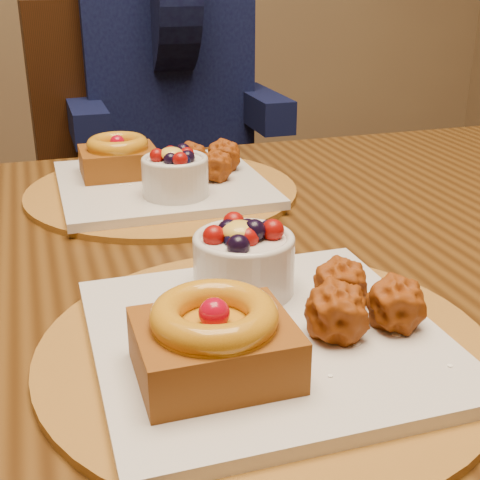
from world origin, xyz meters
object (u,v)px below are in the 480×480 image
place_setting_near (261,322)px  place_setting_far (160,178)px  diner (165,55)px  chair_far (154,198)px  dining_table (202,313)px

place_setting_near → place_setting_far: 0.43m
place_setting_far → diner: size_ratio=0.48×
place_setting_far → diner: bearing=77.8°
place_setting_far → diner: (0.16, 0.75, 0.07)m
place_setting_far → chair_far: (0.09, 0.60, -0.23)m
place_setting_near → place_setting_far: bearing=89.9°
place_setting_near → diner: 1.20m
dining_table → place_setting_near: (-0.00, -0.21, 0.10)m
dining_table → place_setting_near: place_setting_near is taller
dining_table → place_setting_near: size_ratio=4.21×
dining_table → place_setting_far: 0.24m
place_setting_near → diner: (0.16, 1.18, 0.07)m
dining_table → chair_far: bearing=83.7°
chair_far → place_setting_far: bearing=-106.1°
place_setting_near → diner: size_ratio=0.48×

